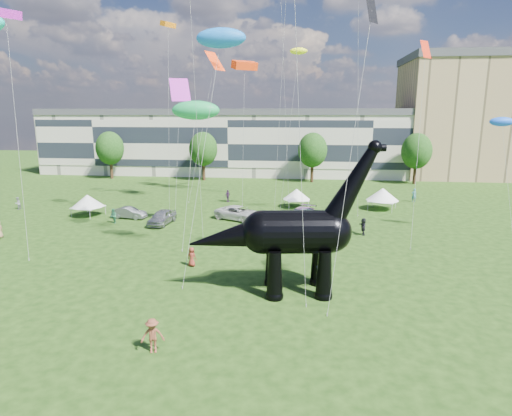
# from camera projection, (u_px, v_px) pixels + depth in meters

# --- Properties ---
(ground) EXTENTS (220.00, 220.00, 0.00)m
(ground) POSITION_uv_depth(u_px,v_px,m) (197.00, 311.00, 27.19)
(ground) COLOR #16330C
(ground) RESTS_ON ground
(terrace_row) EXTENTS (78.00, 11.00, 12.00)m
(terrace_row) POSITION_uv_depth(u_px,v_px,m) (233.00, 145.00, 86.90)
(terrace_row) COLOR beige
(terrace_row) RESTS_ON ground
(apartment_block) EXTENTS (28.00, 18.00, 22.00)m
(apartment_block) POSITION_uv_depth(u_px,v_px,m) (477.00, 120.00, 83.44)
(apartment_block) COLOR tan
(apartment_block) RESTS_ON ground
(tree_far_left) EXTENTS (5.20, 5.20, 9.44)m
(tree_far_left) POSITION_uv_depth(u_px,v_px,m) (110.00, 146.00, 80.52)
(tree_far_left) COLOR #382314
(tree_far_left) RESTS_ON ground
(tree_mid_left) EXTENTS (5.20, 5.20, 9.44)m
(tree_mid_left) POSITION_uv_depth(u_px,v_px,m) (203.00, 146.00, 78.54)
(tree_mid_left) COLOR #382314
(tree_mid_left) RESTS_ON ground
(tree_mid_right) EXTENTS (5.20, 5.20, 9.44)m
(tree_mid_right) POSITION_uv_depth(u_px,v_px,m) (313.00, 147.00, 76.34)
(tree_mid_right) COLOR #382314
(tree_mid_right) RESTS_ON ground
(tree_far_right) EXTENTS (5.20, 5.20, 9.44)m
(tree_far_right) POSITION_uv_depth(u_px,v_px,m) (417.00, 148.00, 74.36)
(tree_far_right) COLOR #382314
(tree_far_right) RESTS_ON ground
(dinosaur_sculpture) EXTENTS (13.49, 4.24, 10.98)m
(dinosaur_sculpture) POSITION_uv_depth(u_px,v_px,m) (290.00, 235.00, 29.29)
(dinosaur_sculpture) COLOR black
(dinosaur_sculpture) RESTS_ON ground
(car_silver) EXTENTS (2.45, 5.00, 1.64)m
(car_silver) POSITION_uv_depth(u_px,v_px,m) (162.00, 217.00, 48.12)
(car_silver) COLOR #A4A5A8
(car_silver) RESTS_ON ground
(car_grey) EXTENTS (4.26, 2.01, 1.35)m
(car_grey) POSITION_uv_depth(u_px,v_px,m) (129.00, 213.00, 50.85)
(car_grey) COLOR slate
(car_grey) RESTS_ON ground
(car_white) EXTENTS (6.38, 4.87, 1.61)m
(car_white) POSITION_uv_depth(u_px,v_px,m) (239.00, 213.00, 50.14)
(car_white) COLOR silver
(car_white) RESTS_ON ground
(car_dark) EXTENTS (4.13, 6.05, 1.63)m
(car_dark) POSITION_uv_depth(u_px,v_px,m) (300.00, 215.00, 49.04)
(car_dark) COLOR #595960
(car_dark) RESTS_ON ground
(gazebo_near) EXTENTS (4.34, 4.34, 2.48)m
(gazebo_near) POSITION_uv_depth(u_px,v_px,m) (297.00, 194.00, 56.72)
(gazebo_near) COLOR white
(gazebo_near) RESTS_ON ground
(gazebo_far) EXTENTS (5.19, 5.19, 2.84)m
(gazebo_far) POSITION_uv_depth(u_px,v_px,m) (383.00, 194.00, 55.24)
(gazebo_far) COLOR white
(gazebo_far) RESTS_ON ground
(gazebo_left) EXTENTS (4.52, 4.52, 2.63)m
(gazebo_left) POSITION_uv_depth(u_px,v_px,m) (88.00, 201.00, 51.88)
(gazebo_left) COLOR silver
(gazebo_left) RESTS_ON ground
(visitors) EXTENTS (53.14, 42.56, 1.90)m
(visitors) POSITION_uv_depth(u_px,v_px,m) (219.00, 231.00, 42.08)
(visitors) COLOR #98724C
(visitors) RESTS_ON ground
(kites) EXTENTS (58.71, 48.18, 26.93)m
(kites) POSITION_uv_depth(u_px,v_px,m) (154.00, 26.00, 40.26)
(kites) COLOR #E30F48
(kites) RESTS_ON ground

